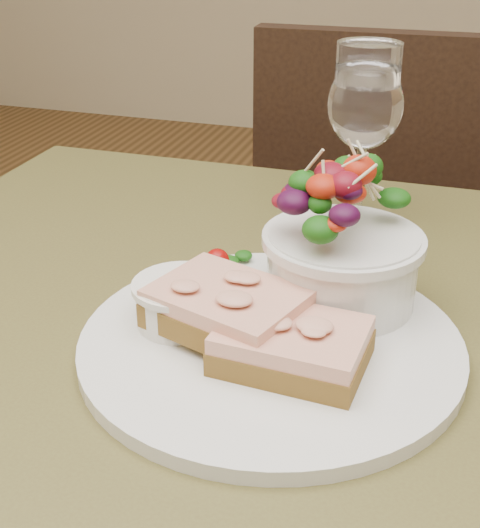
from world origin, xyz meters
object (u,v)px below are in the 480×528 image
(cafe_table, at_px, (241,442))
(chair_far, at_px, (383,345))
(ramekin, at_px, (181,301))
(wine_glass, at_px, (365,110))
(sandwich_front, at_px, (292,345))
(dinner_plate, at_px, (271,344))
(salad_bowl, at_px, (344,236))
(sandwich_back, at_px, (228,308))

(cafe_table, relative_size, chair_far, 0.89)
(ramekin, height_order, wine_glass, wine_glass)
(ramekin, distance_m, wine_glass, 0.30)
(ramekin, bearing_deg, sandwich_front, -16.47)
(chair_far, distance_m, wine_glass, 0.75)
(cafe_table, bearing_deg, chair_far, 86.06)
(dinner_plate, relative_size, ramekin, 4.16)
(sandwich_front, bearing_deg, dinner_plate, 133.47)
(ramekin, distance_m, salad_bowl, 0.14)
(cafe_table, relative_size, salad_bowl, 6.30)
(chair_far, xyz_separation_m, dinner_plate, (-0.03, -0.74, 0.46))
(dinner_plate, xyz_separation_m, salad_bowl, (0.04, 0.07, 0.07))
(chair_far, relative_size, dinner_plate, 3.05)
(chair_far, distance_m, sandwich_front, 0.91)
(chair_far, bearing_deg, sandwich_back, 84.08)
(sandwich_front, relative_size, wine_glass, 0.63)
(cafe_table, bearing_deg, sandwich_back, -124.12)
(sandwich_front, height_order, wine_glass, wine_glass)
(dinner_plate, height_order, ramekin, ramekin)
(cafe_table, height_order, dinner_plate, dinner_plate)
(sandwich_back, relative_size, ramekin, 1.87)
(sandwich_back, distance_m, wine_glass, 0.29)
(sandwich_front, height_order, ramekin, ramekin)
(cafe_table, relative_size, dinner_plate, 2.71)
(sandwich_front, distance_m, sandwich_back, 0.06)
(chair_far, relative_size, salad_bowl, 7.09)
(cafe_table, distance_m, dinner_plate, 0.11)
(chair_far, height_order, dinner_plate, chair_far)
(chair_far, height_order, wine_glass, wine_glass)
(cafe_table, height_order, sandwich_back, sandwich_back)
(wine_glass, bearing_deg, salad_bowl, -84.88)
(wine_glass, bearing_deg, dinner_plate, -94.85)
(chair_far, xyz_separation_m, wine_glass, (-0.00, -0.48, 0.58))
(dinner_plate, xyz_separation_m, wine_glass, (0.02, 0.26, 0.12))
(chair_far, bearing_deg, salad_bowl, 89.69)
(sandwich_back, relative_size, salad_bowl, 1.04)
(dinner_plate, height_order, wine_glass, wine_glass)
(cafe_table, height_order, sandwich_front, sandwich_front)
(chair_far, height_order, salad_bowl, chair_far)
(dinner_plate, relative_size, sandwich_back, 2.23)
(chair_far, height_order, ramekin, chair_far)
(chair_far, height_order, sandwich_front, chair_far)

